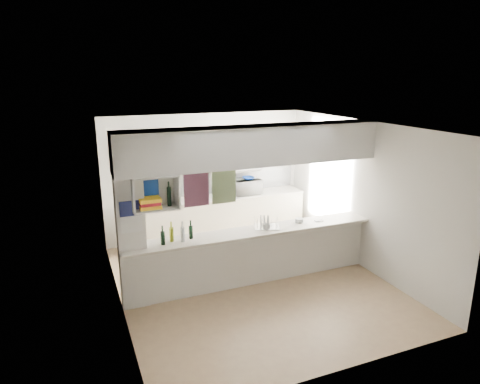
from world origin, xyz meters
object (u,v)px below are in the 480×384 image
bowl (248,178)px  wine_bottles (177,234)px  dish_rack (267,222)px  microwave (247,187)px

bowl → wine_bottles: size_ratio=0.46×
bowl → wine_bottles: 2.89m
dish_rack → wine_bottles: wine_bottles is taller
microwave → wine_bottles: wine_bottles is taller
bowl → dish_rack: 2.07m
microwave → wine_bottles: bearing=43.6°
wine_bottles → bowl: bearing=44.8°
microwave → dish_rack: 2.08m
microwave → bowl: size_ratio=2.39×
dish_rack → wine_bottles: 1.51m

